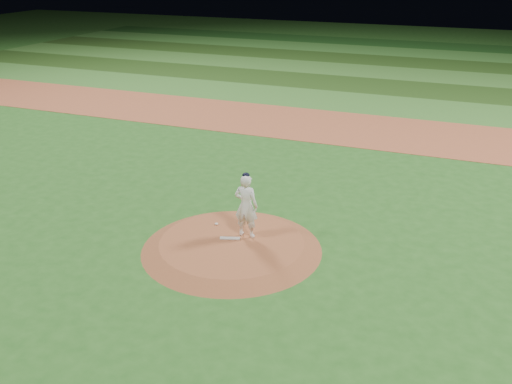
# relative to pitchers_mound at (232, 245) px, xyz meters

# --- Properties ---
(ground) EXTENTS (120.00, 120.00, 0.00)m
(ground) POSITION_rel_pitchers_mound_xyz_m (0.00, 0.00, -0.12)
(ground) COLOR #265E1E
(ground) RESTS_ON ground
(infield_dirt_band) EXTENTS (70.00, 6.00, 0.02)m
(infield_dirt_band) POSITION_rel_pitchers_mound_xyz_m (0.00, 14.00, -0.12)
(infield_dirt_band) COLOR #A35232
(infield_dirt_band) RESTS_ON ground
(outfield_stripe_0) EXTENTS (70.00, 5.00, 0.02)m
(outfield_stripe_0) POSITION_rel_pitchers_mound_xyz_m (0.00, 19.50, -0.12)
(outfield_stripe_0) COLOR #38742A
(outfield_stripe_0) RESTS_ON ground
(outfield_stripe_1) EXTENTS (70.00, 5.00, 0.02)m
(outfield_stripe_1) POSITION_rel_pitchers_mound_xyz_m (0.00, 24.50, -0.12)
(outfield_stripe_1) COLOR #224516
(outfield_stripe_1) RESTS_ON ground
(outfield_stripe_2) EXTENTS (70.00, 5.00, 0.02)m
(outfield_stripe_2) POSITION_rel_pitchers_mound_xyz_m (0.00, 29.50, -0.12)
(outfield_stripe_2) COLOR #3A752A
(outfield_stripe_2) RESTS_ON ground
(outfield_stripe_3) EXTENTS (70.00, 5.00, 0.02)m
(outfield_stripe_3) POSITION_rel_pitchers_mound_xyz_m (0.00, 34.50, -0.12)
(outfield_stripe_3) COLOR #224616
(outfield_stripe_3) RESTS_ON ground
(outfield_stripe_4) EXTENTS (70.00, 5.00, 0.02)m
(outfield_stripe_4) POSITION_rel_pitchers_mound_xyz_m (0.00, 39.50, -0.12)
(outfield_stripe_4) COLOR #35762B
(outfield_stripe_4) RESTS_ON ground
(outfield_stripe_5) EXTENTS (70.00, 5.00, 0.02)m
(outfield_stripe_5) POSITION_rel_pitchers_mound_xyz_m (0.00, 44.50, -0.12)
(outfield_stripe_5) COLOR #194917
(outfield_stripe_5) RESTS_ON ground
(pitchers_mound) EXTENTS (5.50, 5.50, 0.25)m
(pitchers_mound) POSITION_rel_pitchers_mound_xyz_m (0.00, 0.00, 0.00)
(pitchers_mound) COLOR #96502E
(pitchers_mound) RESTS_ON ground
(pitching_rubber) EXTENTS (0.63, 0.34, 0.03)m
(pitching_rubber) POSITION_rel_pitchers_mound_xyz_m (-0.12, 0.15, 0.14)
(pitching_rubber) COLOR silver
(pitching_rubber) RESTS_ON pitchers_mound
(rosin_bag) EXTENTS (0.12, 0.12, 0.07)m
(rosin_bag) POSITION_rel_pitchers_mound_xyz_m (-0.92, 0.87, 0.16)
(rosin_bag) COLOR silver
(rosin_bag) RESTS_ON pitchers_mound
(pitcher_on_mound) EXTENTS (0.75, 0.49, 2.10)m
(pitcher_on_mound) POSITION_rel_pitchers_mound_xyz_m (0.27, 0.51, 1.15)
(pitcher_on_mound) COLOR white
(pitcher_on_mound) RESTS_ON pitchers_mound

